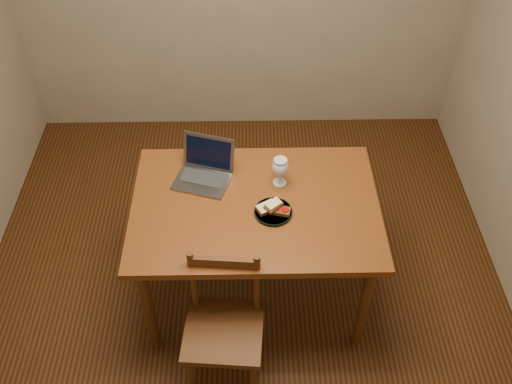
{
  "coord_description": "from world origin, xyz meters",
  "views": [
    {
      "loc": [
        0.05,
        -2.11,
        2.9
      ],
      "look_at": [
        0.08,
        -0.02,
        0.8
      ],
      "focal_mm": 40.0,
      "sensor_mm": 36.0,
      "label": 1
    }
  ],
  "objects_px": {
    "table": "(255,215)",
    "plate": "(273,212)",
    "milk_glass": "(280,171)",
    "chair": "(224,322)",
    "laptop": "(205,168)"
  },
  "relations": [
    {
      "from": "plate",
      "to": "milk_glass",
      "type": "xyz_separation_m",
      "value": [
        0.04,
        0.22,
        0.08
      ]
    },
    {
      "from": "chair",
      "to": "plate",
      "type": "height_order",
      "value": "chair"
    },
    {
      "from": "plate",
      "to": "milk_glass",
      "type": "relative_size",
      "value": 1.16
    },
    {
      "from": "table",
      "to": "milk_glass",
      "type": "distance_m",
      "value": 0.27
    },
    {
      "from": "plate",
      "to": "milk_glass",
      "type": "bearing_deg",
      "value": 79.06
    },
    {
      "from": "table",
      "to": "plate",
      "type": "bearing_deg",
      "value": -34.95
    },
    {
      "from": "milk_glass",
      "to": "laptop",
      "type": "xyz_separation_m",
      "value": [
        -0.4,
        0.07,
        -0.03
      ]
    },
    {
      "from": "plate",
      "to": "laptop",
      "type": "distance_m",
      "value": 0.47
    },
    {
      "from": "chair",
      "to": "milk_glass",
      "type": "bearing_deg",
      "value": 71.07
    },
    {
      "from": "chair",
      "to": "plate",
      "type": "bearing_deg",
      "value": 65.66
    },
    {
      "from": "milk_glass",
      "to": "chair",
      "type": "bearing_deg",
      "value": -113.66
    },
    {
      "from": "table",
      "to": "laptop",
      "type": "distance_m",
      "value": 0.38
    },
    {
      "from": "chair",
      "to": "laptop",
      "type": "xyz_separation_m",
      "value": [
        -0.1,
        0.75,
        0.34
      ]
    },
    {
      "from": "chair",
      "to": "milk_glass",
      "type": "xyz_separation_m",
      "value": [
        0.3,
        0.69,
        0.37
      ]
    },
    {
      "from": "milk_glass",
      "to": "plate",
      "type": "bearing_deg",
      "value": -100.94
    }
  ]
}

